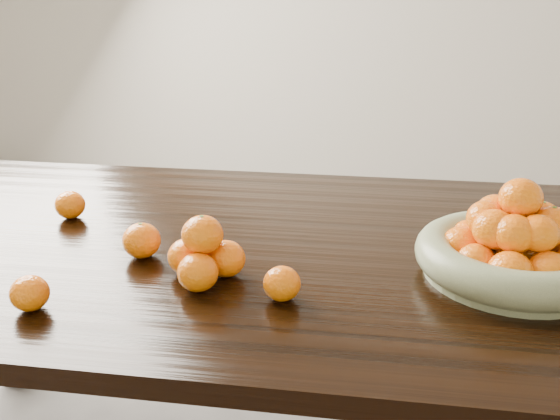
# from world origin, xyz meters

# --- Properties ---
(dining_table) EXTENTS (2.00, 1.00, 0.75)m
(dining_table) POSITION_xyz_m (0.00, 0.00, 0.66)
(dining_table) COLOR black
(dining_table) RESTS_ON ground
(fruit_bowl) EXTENTS (0.36, 0.36, 0.19)m
(fruit_bowl) POSITION_xyz_m (0.48, -0.09, 0.80)
(fruit_bowl) COLOR gray
(fruit_bowl) RESTS_ON dining_table
(orange_pyramid) EXTENTS (0.15, 0.14, 0.12)m
(orange_pyramid) POSITION_xyz_m (-0.09, -0.19, 0.80)
(orange_pyramid) COLOR orange
(orange_pyramid) RESTS_ON dining_table
(loose_orange_0) EXTENTS (0.08, 0.08, 0.07)m
(loose_orange_0) POSITION_xyz_m (-0.24, -0.11, 0.79)
(loose_orange_0) COLOR orange
(loose_orange_0) RESTS_ON dining_table
(loose_orange_1) EXTENTS (0.07, 0.07, 0.06)m
(loose_orange_1) POSITION_xyz_m (-0.35, -0.35, 0.78)
(loose_orange_1) COLOR orange
(loose_orange_1) RESTS_ON dining_table
(loose_orange_2) EXTENTS (0.07, 0.07, 0.06)m
(loose_orange_2) POSITION_xyz_m (0.07, -0.25, 0.78)
(loose_orange_2) COLOR orange
(loose_orange_2) RESTS_ON dining_table
(loose_orange_3) EXTENTS (0.07, 0.07, 0.06)m
(loose_orange_3) POSITION_xyz_m (-0.48, 0.07, 0.78)
(loose_orange_3) COLOR orange
(loose_orange_3) RESTS_ON dining_table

